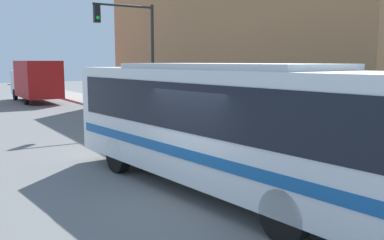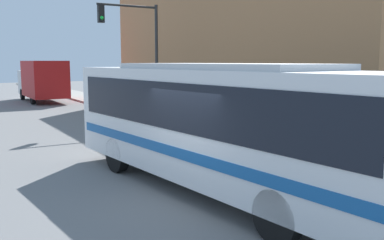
# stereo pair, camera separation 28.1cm
# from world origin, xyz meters

# --- Properties ---
(ground_plane) EXTENTS (120.00, 120.00, 0.00)m
(ground_plane) POSITION_xyz_m (0.00, 0.00, 0.00)
(ground_plane) COLOR slate
(sidewalk) EXTENTS (2.91, 70.00, 0.13)m
(sidewalk) POSITION_xyz_m (5.95, 20.00, 0.07)
(sidewalk) COLOR gray
(sidewalk) RESTS_ON ground_plane
(building_facade) EXTENTS (6.00, 22.41, 9.27)m
(building_facade) POSITION_xyz_m (10.41, 12.20, 4.64)
(building_facade) COLOR #B27A4C
(building_facade) RESTS_ON ground_plane
(city_bus) EXTENTS (3.53, 10.50, 3.07)m
(city_bus) POSITION_xyz_m (0.81, 0.38, 1.77)
(city_bus) COLOR white
(city_bus) RESTS_ON ground_plane
(delivery_truck) EXTENTS (2.49, 7.45, 3.16)m
(delivery_truck) POSITION_xyz_m (2.15, 26.60, 1.71)
(delivery_truck) COLOR #B21919
(delivery_truck) RESTS_ON ground_plane
(fire_hydrant) EXTENTS (0.23, 0.30, 0.71)m
(fire_hydrant) POSITION_xyz_m (5.10, 3.48, 0.49)
(fire_hydrant) COLOR #999999
(fire_hydrant) RESTS_ON sidewalk
(traffic_light_pole) EXTENTS (3.28, 0.35, 5.91)m
(traffic_light_pole) POSITION_xyz_m (4.20, 12.81, 4.15)
(traffic_light_pole) COLOR #2D2D2D
(traffic_light_pole) RESTS_ON sidewalk
(parking_meter) EXTENTS (0.14, 0.14, 1.33)m
(parking_meter) POSITION_xyz_m (5.10, 8.72, 1.03)
(parking_meter) COLOR #2D2D2D
(parking_meter) RESTS_ON sidewalk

